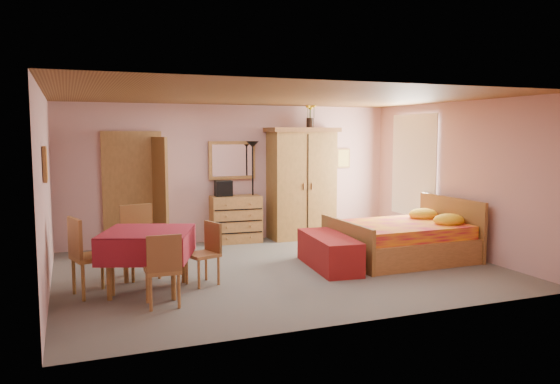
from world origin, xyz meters
name	(u,v)px	position (x,y,z in m)	size (l,w,h in m)	color
floor	(281,269)	(0.00, 0.00, 0.00)	(6.50, 6.50, 0.00)	#5F5B54
ceiling	(281,97)	(0.00, 0.00, 2.60)	(6.50, 6.50, 0.00)	brown
wall_back	(234,173)	(0.00, 2.50, 1.30)	(6.50, 0.10, 2.60)	tan
wall_front	(366,204)	(0.00, -2.50, 1.30)	(6.50, 0.10, 2.60)	tan
wall_left	(46,193)	(-3.25, 0.00, 1.30)	(0.10, 5.00, 2.60)	tan
wall_right	(457,178)	(3.25, 0.00, 1.30)	(0.10, 5.00, 2.60)	tan
doorway	(133,191)	(-1.90, 2.47, 1.02)	(1.06, 0.12, 2.15)	#9E6B35
window	(414,165)	(3.21, 1.20, 1.45)	(0.08, 1.40, 1.95)	white
picture_left	(45,164)	(-3.22, -0.60, 1.70)	(0.04, 0.32, 0.42)	orange
picture_back	(343,158)	(2.35, 2.47, 1.55)	(0.30, 0.04, 0.40)	#D8BF59
chest_of_drawers	(236,219)	(-0.04, 2.25, 0.44)	(0.94, 0.47, 0.89)	#A46E37
wall_mirror	(232,160)	(-0.04, 2.46, 1.55)	(0.92, 0.05, 0.73)	silver
stereo	(223,188)	(-0.26, 2.30, 1.03)	(0.31, 0.23, 0.29)	black
floor_lamp	(253,191)	(0.31, 2.27, 0.96)	(0.24, 0.24, 1.91)	black
wardrobe	(301,183)	(1.30, 2.21, 1.09)	(1.39, 0.71, 2.17)	olive
sunflower_vase	(310,114)	(1.48, 2.22, 2.43)	(0.21, 0.21, 0.52)	gold
bed	(401,230)	(2.08, -0.08, 0.49)	(2.12, 1.67, 0.98)	#BD1236
bench	(329,252)	(0.72, -0.18, 0.25)	(0.56, 1.50, 0.50)	maroon
dining_table	(148,261)	(-2.04, -0.44, 0.40)	(1.10, 1.10, 0.80)	maroon
chair_south	(162,269)	(-1.97, -1.13, 0.45)	(0.40, 0.40, 0.89)	#A76D38
chair_north	(141,242)	(-2.03, 0.28, 0.52)	(0.47, 0.47, 1.04)	olive
chair_west	(92,256)	(-2.72, -0.36, 0.51)	(0.46, 0.46, 1.01)	#AC7A3A
chair_east	(202,254)	(-1.31, -0.39, 0.42)	(0.39, 0.39, 0.85)	#AD6E3A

